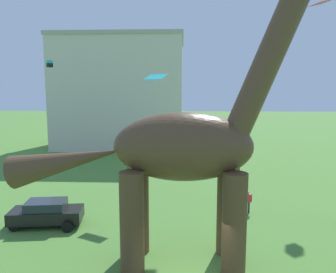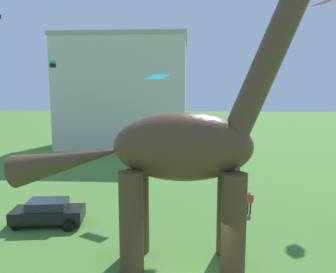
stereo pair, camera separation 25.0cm
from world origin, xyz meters
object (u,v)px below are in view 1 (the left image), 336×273
dinosaur_sculpture (181,147)px  parked_sedan_left (46,213)px  kite_high_left (50,64)px  person_strolling_adult (248,200)px  kite_near_high (321,3)px  kite_far_right (156,77)px

dinosaur_sculpture → parked_sedan_left: (-8.13, 3.97, -4.78)m
parked_sedan_left → kite_high_left: bearing=101.1°
dinosaur_sculpture → parked_sedan_left: 10.23m
person_strolling_adult → kite_high_left: (-15.41, 6.03, 9.40)m
kite_near_high → dinosaur_sculpture: bearing=-133.1°
dinosaur_sculpture → kite_high_left: dinosaur_sculpture is taller
parked_sedan_left → kite_far_right: size_ratio=2.14×
parked_sedan_left → person_strolling_adult: 12.83m
parked_sedan_left → dinosaur_sculpture: bearing=-33.2°
parked_sedan_left → kite_near_high: 23.75m
dinosaur_sculpture → kite_near_high: bearing=18.5°
dinosaur_sculpture → kite_near_high: 17.21m
dinosaur_sculpture → person_strolling_adult: dinosaur_sculpture is taller
parked_sedan_left → kite_high_left: kite_high_left is taller
kite_far_right → kite_near_high: size_ratio=0.99×
dinosaur_sculpture → kite_high_left: size_ratio=27.18×
dinosaur_sculpture → person_strolling_adult: size_ratio=10.27×
kite_high_left → kite_near_high: size_ratio=0.27×
kite_near_high → kite_high_left: bearing=174.9°
dinosaur_sculpture → kite_high_left: (-11.00, 12.66, 4.73)m
person_strolling_adult → kite_near_high: bearing=50.1°
parked_sedan_left → kite_far_right: kite_far_right is taller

